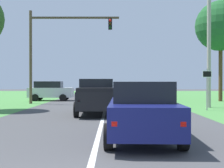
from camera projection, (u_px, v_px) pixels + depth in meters
The scene contains 8 objects.
ground_plane at pixel (104, 116), 16.28m from camera, with size 120.00×120.00×0.00m, color #424244.
red_suv_near at pixel (142, 109), 9.71m from camera, with size 2.36×5.05×1.85m.
pickup_truck_lead at pixel (97, 96), 17.15m from camera, with size 2.45×5.29×2.01m.
traffic_light at pixel (54, 42), 25.42m from camera, with size 7.59×0.40×7.86m.
keep_moving_sign at pixel (208, 84), 19.45m from camera, with size 0.60×0.09×2.70m.
oak_tree_right at pixel (222, 26), 28.61m from camera, with size 4.77×4.77×9.57m.
crossing_suv_far at pixel (51, 91), 29.61m from camera, with size 4.27×2.08×1.90m.
utility_pole_right at pixel (210, 45), 21.53m from camera, with size 0.28×0.28×9.01m, color #9E998E.
Camera 1 is at (0.46, -4.35, 1.84)m, focal length 48.36 mm.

